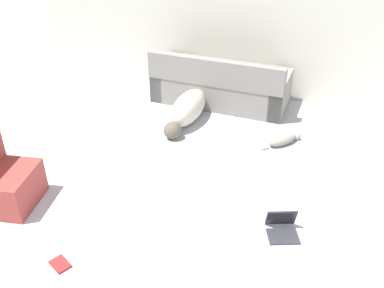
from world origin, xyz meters
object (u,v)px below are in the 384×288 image
Objects in this scene: couch at (220,87)px; cat at (284,139)px; laptop_open at (282,226)px; book_red at (60,264)px; dog at (187,109)px; side_chair at (4,181)px.

cat is at bearing 143.86° from couch.
couch reaches higher than laptop_open.
book_red is at bearing 85.23° from couch.
cat is (1.41, -0.14, -0.13)m from dog.
cat is 1.71m from laptop_open.
laptop_open is at bearing -129.82° from cat.
book_red is (-1.82, -1.12, -0.06)m from laptop_open.
couch reaches higher than dog.
laptop_open is 2.92m from side_chair.
cat is 1.33× the size of laptop_open.
couch reaches higher than book_red.
couch is 5.35× the size of laptop_open.
side_chair is at bearing 66.71° from couch.
side_chair is at bearing 172.12° from cat.
dog is 1.60× the size of side_chair.
laptop_open is at bearing -89.88° from side_chair.
side_chair is at bearing 150.74° from book_red.
dog is 1.43m from cat.
cat is at bearing 77.15° from laptop_open.
cat is at bearing -60.03° from side_chair.
side_chair reaches higher than couch.
couch is 3.73m from book_red.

